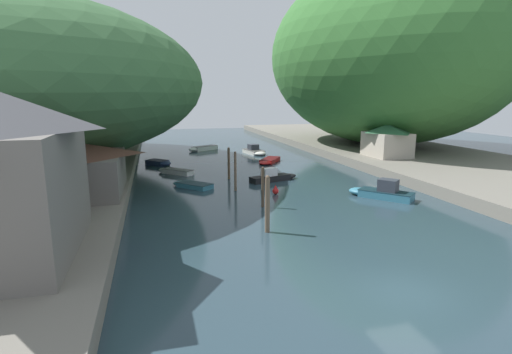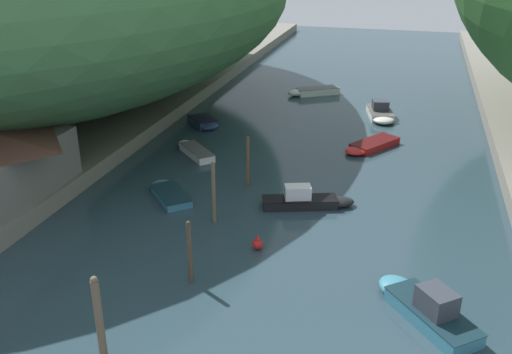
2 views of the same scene
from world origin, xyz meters
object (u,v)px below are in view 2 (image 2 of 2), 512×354
at_px(boat_far_right_bank, 424,306).
at_px(boat_navy_launch, 312,91).
at_px(channel_buoy_near, 258,243).
at_px(boat_white_cruiser, 169,193).
at_px(boat_mid_channel, 381,113).
at_px(boat_red_skiff, 308,200).
at_px(boat_cabin_cruiser, 205,123).
at_px(boat_open_rowboat, 194,150).
at_px(boat_moored_right, 369,146).

bearing_deg(boat_far_right_bank, boat_navy_launch, 68.13).
xyz_separation_m(boat_far_right_bank, channel_buoy_near, (-8.48, 3.52, -0.18)).
relative_size(boat_white_cruiser, boat_mid_channel, 0.82).
bearing_deg(boat_mid_channel, boat_red_skiff, 68.58).
bearing_deg(boat_white_cruiser, boat_cabin_cruiser, 59.36).
bearing_deg(boat_navy_launch, boat_open_rowboat, 131.71).
xyz_separation_m(boat_red_skiff, boat_far_right_bank, (6.85, -9.20, 0.09)).
bearing_deg(boat_mid_channel, boat_cabin_cruiser, 11.58).
xyz_separation_m(boat_cabin_cruiser, boat_red_skiff, (11.46, -12.80, 0.10)).
bearing_deg(boat_far_right_bank, channel_buoy_near, 117.45).
xyz_separation_m(boat_moored_right, boat_red_skiff, (-2.65, -11.11, 0.17)).
bearing_deg(boat_open_rowboat, boat_navy_launch, 28.74).
bearing_deg(channel_buoy_near, boat_red_skiff, 73.99).
xyz_separation_m(boat_red_skiff, boat_open_rowboat, (-10.01, 6.56, -0.15)).
height_order(boat_cabin_cruiser, boat_far_right_bank, boat_far_right_bank).
distance_m(boat_navy_launch, boat_open_rowboat, 19.67).
height_order(boat_moored_right, boat_white_cruiser, boat_moored_right).
bearing_deg(boat_open_rowboat, boat_far_right_bank, -88.05).
height_order(boat_moored_right, channel_buoy_near, channel_buoy_near).
relative_size(boat_open_rowboat, channel_buoy_near, 4.90).
bearing_deg(boat_navy_launch, boat_mid_channel, -161.55).
relative_size(boat_navy_launch, boat_mid_channel, 1.02).
xyz_separation_m(boat_mid_channel, channel_buoy_near, (-4.51, -25.03, -0.11)).
relative_size(boat_white_cruiser, boat_far_right_bank, 0.80).
distance_m(boat_far_right_bank, boat_mid_channel, 28.82).
distance_m(boat_navy_launch, boat_white_cruiser, 26.68).
height_order(boat_cabin_cruiser, boat_white_cruiser, boat_cabin_cruiser).
relative_size(boat_navy_launch, boat_white_cruiser, 1.24).
bearing_deg(boat_far_right_bank, boat_white_cruiser, 112.01).
relative_size(boat_red_skiff, boat_white_cruiser, 1.32).
distance_m(boat_open_rowboat, boat_mid_channel, 18.17).
bearing_deg(boat_open_rowboat, channel_buoy_near, -100.58).
bearing_deg(boat_navy_launch, boat_cabin_cruiser, 119.14).
bearing_deg(boat_mid_channel, channel_buoy_near, 66.83).
xyz_separation_m(boat_cabin_cruiser, boat_mid_channel, (14.35, 6.55, 0.13)).
distance_m(boat_red_skiff, channel_buoy_near, 5.91).
xyz_separation_m(boat_navy_launch, channel_buoy_near, (2.87, -31.13, -0.02)).
distance_m(boat_red_skiff, boat_mid_channel, 19.57).
height_order(boat_moored_right, boat_navy_launch, boat_navy_launch).
height_order(boat_cabin_cruiser, channel_buoy_near, channel_buoy_near).
height_order(boat_white_cruiser, boat_far_right_bank, boat_far_right_bank).
distance_m(boat_moored_right, boat_open_rowboat, 13.45).
height_order(boat_red_skiff, channel_buoy_near, boat_red_skiff).
height_order(boat_white_cruiser, boat_mid_channel, boat_mid_channel).
bearing_deg(channel_buoy_near, boat_far_right_bank, -22.53).
distance_m(boat_white_cruiser, boat_open_rowboat, 7.54).
height_order(boat_red_skiff, boat_mid_channel, boat_mid_channel).
height_order(boat_cabin_cruiser, boat_mid_channel, boat_mid_channel).
xyz_separation_m(boat_cabin_cruiser, boat_far_right_bank, (18.32, -22.00, 0.19)).
xyz_separation_m(boat_cabin_cruiser, boat_open_rowboat, (1.45, -6.24, -0.04)).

